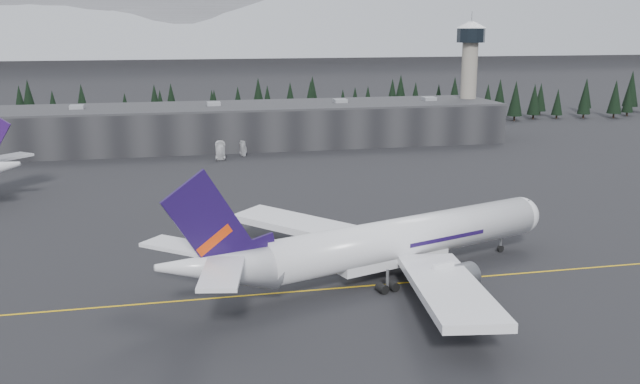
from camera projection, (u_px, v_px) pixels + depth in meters
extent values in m
plane|color=black|center=(350.00, 282.00, 104.35)|extent=(1400.00, 1400.00, 0.00)
cube|color=gold|center=(353.00, 287.00, 102.44)|extent=(400.00, 0.40, 0.02)
cube|color=black|center=(247.00, 126.00, 221.72)|extent=(160.00, 30.00, 12.00)
cube|color=#333335|center=(246.00, 106.00, 220.27)|extent=(160.00, 30.00, 0.60)
cylinder|color=gray|center=(468.00, 88.00, 238.15)|extent=(5.20, 5.20, 32.00)
cylinder|color=black|center=(471.00, 35.00, 234.19)|extent=(9.20, 9.20, 4.50)
cone|color=silver|center=(471.00, 25.00, 233.40)|extent=(10.00, 10.00, 2.00)
cube|color=black|center=(234.00, 108.00, 256.52)|extent=(360.00, 20.00, 15.00)
cylinder|color=silver|center=(408.00, 237.00, 106.92)|extent=(46.96, 21.39, 6.20)
sphere|color=silver|center=(520.00, 215.00, 119.05)|extent=(6.20, 6.20, 6.20)
cone|color=silver|center=(217.00, 267.00, 90.88)|extent=(18.43, 11.53, 8.98)
cube|color=silver|center=(317.00, 228.00, 117.41)|extent=(26.83, 25.78, 2.65)
cylinder|color=gray|center=(368.00, 242.00, 116.26)|extent=(7.63, 5.91, 3.93)
cube|color=silver|center=(448.00, 288.00, 90.86)|extent=(12.66, 29.89, 2.65)
cylinder|color=gray|center=(454.00, 279.00, 99.14)|extent=(7.63, 5.91, 3.93)
cube|color=#1B0D3F|center=(212.00, 228.00, 89.40)|extent=(12.54, 4.76, 15.39)
cube|color=red|center=(214.00, 240.00, 89.87)|extent=(4.95, 2.19, 3.79)
cube|color=silver|center=(183.00, 246.00, 94.63)|extent=(11.64, 10.96, 0.52)
cube|color=silver|center=(222.00, 274.00, 84.35)|extent=(6.72, 12.04, 0.52)
cylinder|color=black|center=(501.00, 243.00, 117.89)|extent=(0.52, 0.52, 3.10)
cylinder|color=black|center=(351.00, 263.00, 108.03)|extent=(0.52, 0.52, 3.10)
cylinder|color=black|center=(387.00, 281.00, 100.32)|extent=(0.52, 0.52, 3.10)
cube|color=silver|center=(4.00, 158.00, 155.78)|extent=(11.64, 11.87, 0.54)
imported|color=silver|center=(220.00, 158.00, 197.36)|extent=(2.95, 5.84, 1.59)
imported|color=silver|center=(244.00, 154.00, 203.65)|extent=(4.93, 3.92, 1.58)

